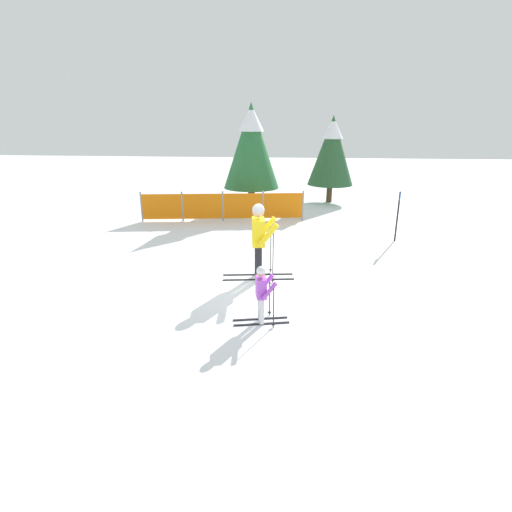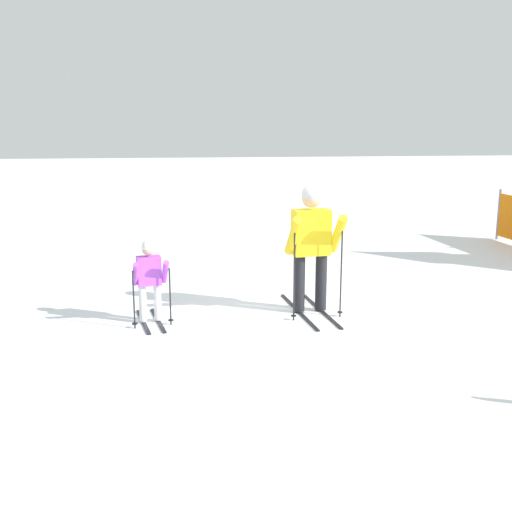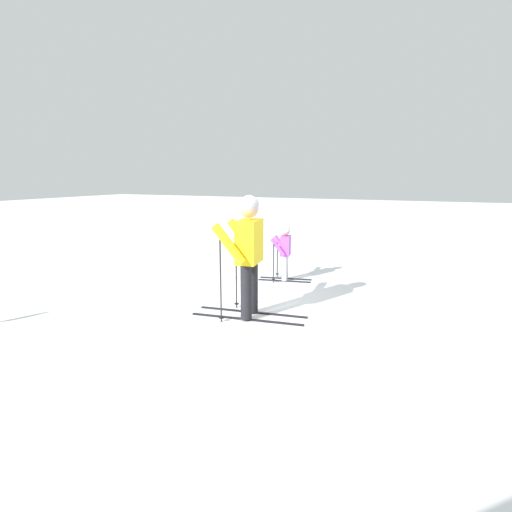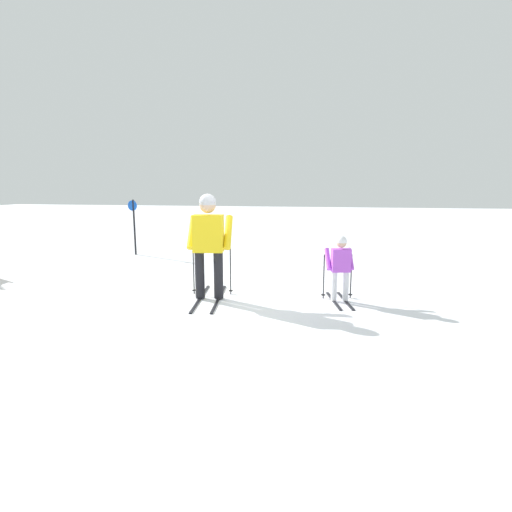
# 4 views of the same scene
# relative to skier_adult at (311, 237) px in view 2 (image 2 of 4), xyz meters

# --- Properties ---
(ground_plane) EXTENTS (60.00, 60.00, 0.00)m
(ground_plane) POSITION_rel_skier_adult_xyz_m (0.12, -0.19, -1.03)
(ground_plane) COLOR white
(skier_adult) EXTENTS (1.67, 0.78, 1.74)m
(skier_adult) POSITION_rel_skier_adult_xyz_m (0.00, 0.00, 0.00)
(skier_adult) COLOR black
(skier_adult) RESTS_ON ground_plane
(skier_child) EXTENTS (1.04, 0.52, 1.08)m
(skier_child) POSITION_rel_skier_adult_xyz_m (0.23, -2.13, -0.41)
(skier_child) COLOR black
(skier_child) RESTS_ON ground_plane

